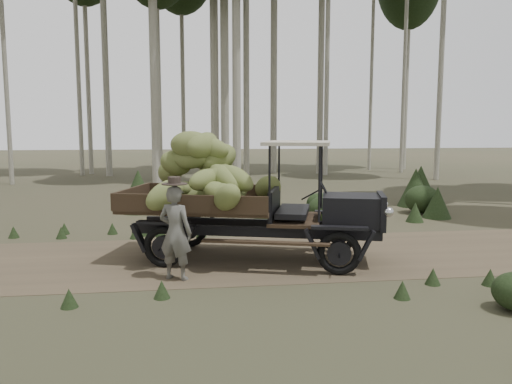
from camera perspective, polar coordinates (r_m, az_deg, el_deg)
ground at (r=10.65m, az=-10.21°, el=-7.65°), size 120.00×120.00×0.00m
dirt_track at (r=10.65m, az=-10.21°, el=-7.63°), size 70.00×4.00×0.01m
banana_truck at (r=10.23m, az=-3.20°, el=1.13°), size 5.62×3.25×2.73m
farmer at (r=9.08m, az=-9.20°, el=-4.48°), size 0.75×0.65×1.87m
undergrowth at (r=9.73m, az=-4.98°, el=-5.65°), size 22.40×25.17×1.40m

